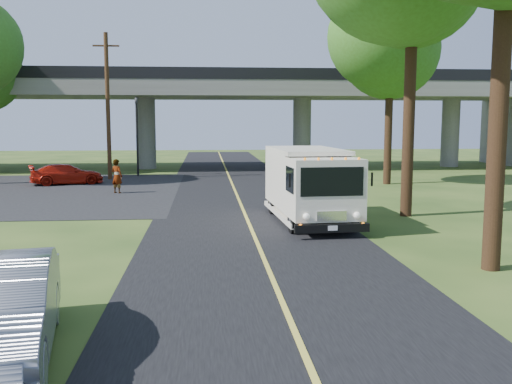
{
  "coord_description": "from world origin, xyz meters",
  "views": [
    {
      "loc": [
        -1.51,
        -12.21,
        3.66
      ],
      "look_at": [
        -0.06,
        4.19,
        1.6
      ],
      "focal_mm": 40.0,
      "sensor_mm": 36.0,
      "label": 1
    }
  ],
  "objects": [
    {
      "name": "step_van",
      "position": [
        2.2,
        7.92,
        1.44
      ],
      "size": [
        2.66,
        6.44,
        2.65
      ],
      "rotation": [
        0.0,
        0.0,
        0.05
      ],
      "color": "silver",
      "rests_on": "ground"
    },
    {
      "name": "pedestrian",
      "position": [
        -6.0,
        16.96,
        0.87
      ],
      "size": [
        0.76,
        0.7,
        1.74
      ],
      "primitive_type": "imported",
      "rotation": [
        0.0,
        0.0,
        2.56
      ],
      "color": "gray",
      "rests_on": "ground"
    },
    {
      "name": "red_sedan",
      "position": [
        -9.53,
        21.4,
        0.59
      ],
      "size": [
        4.38,
        2.86,
        1.18
      ],
      "primitive_type": "imported",
      "rotation": [
        0.0,
        0.0,
        1.9
      ],
      "color": "#A3160A",
      "rests_on": "ground"
    },
    {
      "name": "utility_pole",
      "position": [
        -7.5,
        24.0,
        4.59
      ],
      "size": [
        1.6,
        0.26,
        9.0
      ],
      "color": "#472D19",
      "rests_on": "ground"
    },
    {
      "name": "lane_line",
      "position": [
        0.0,
        10.0,
        0.03
      ],
      "size": [
        0.12,
        90.0,
        0.01
      ],
      "primitive_type": "cube",
      "color": "gold",
      "rests_on": "road"
    },
    {
      "name": "traffic_signal",
      "position": [
        -6.0,
        26.0,
        3.2
      ],
      "size": [
        0.18,
        0.22,
        5.2
      ],
      "color": "black",
      "rests_on": "ground"
    },
    {
      "name": "parking_lot",
      "position": [
        -11.0,
        18.0,
        0.01
      ],
      "size": [
        16.0,
        18.0,
        0.01
      ],
      "primitive_type": "cube",
      "color": "black",
      "rests_on": "ground"
    },
    {
      "name": "road",
      "position": [
        0.0,
        10.0,
        0.01
      ],
      "size": [
        7.0,
        90.0,
        0.02
      ],
      "primitive_type": "cube",
      "color": "black",
      "rests_on": "ground"
    },
    {
      "name": "tree_right_far",
      "position": [
        9.21,
        19.84,
        8.3
      ],
      "size": [
        5.77,
        5.67,
        10.99
      ],
      "color": "#382314",
      "rests_on": "ground"
    },
    {
      "name": "overpass",
      "position": [
        0.0,
        32.0,
        4.56
      ],
      "size": [
        54.0,
        10.0,
        7.3
      ],
      "color": "slate",
      "rests_on": "ground"
    },
    {
      "name": "ground",
      "position": [
        0.0,
        0.0,
        0.0
      ],
      "size": [
        120.0,
        120.0,
        0.0
      ],
      "primitive_type": "plane",
      "color": "#273F16",
      "rests_on": "ground"
    }
  ]
}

